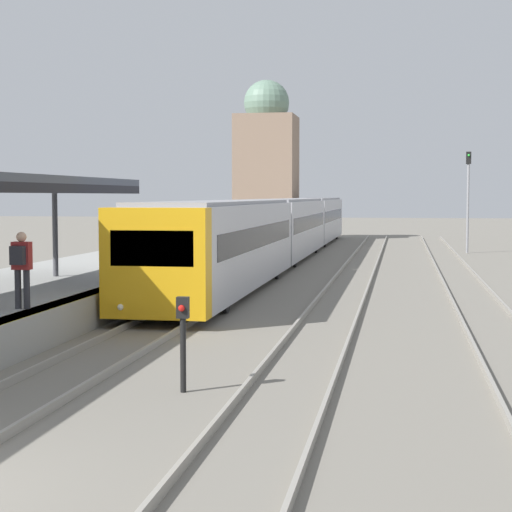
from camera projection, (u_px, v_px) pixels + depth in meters
The scene contains 5 objects.
person_on_platform at pixel (21, 263), 18.36m from camera, with size 0.40×0.40×1.66m.
train_near at pixel (284, 226), 44.20m from camera, with size 2.71×47.61×3.13m.
signal_post_near at pixel (183, 333), 14.32m from camera, with size 0.20×0.21×1.62m.
signal_mast_far at pixel (468, 191), 48.88m from camera, with size 0.28×0.29×5.80m.
distant_domed_building at pixel (267, 165), 63.74m from camera, with size 4.40×4.40×11.86m.
Camera 1 is at (5.98, -8.12, 3.31)m, focal length 60.00 mm.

